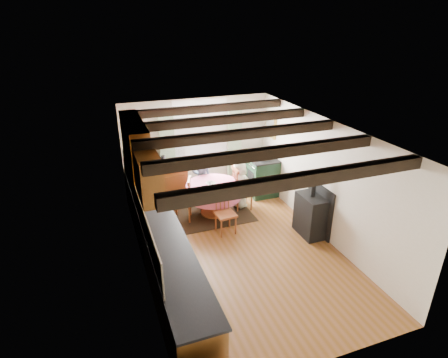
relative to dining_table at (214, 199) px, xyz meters
name	(u,v)px	position (x,y,z in m)	size (l,w,h in m)	color
floor	(238,249)	(0.00, -1.46, -0.37)	(3.60, 5.50, 0.00)	brown
ceiling	(240,129)	(0.00, -1.46, 2.03)	(3.60, 5.50, 0.00)	white
wall_back	(197,147)	(0.00, 1.29, 0.83)	(3.60, 0.00, 2.40)	silver
wall_front	(328,291)	(0.00, -4.21, 0.83)	(3.60, 0.00, 2.40)	silver
wall_left	(139,210)	(-1.80, -1.46, 0.83)	(0.00, 5.50, 2.40)	silver
wall_right	(324,179)	(1.80, -1.46, 0.83)	(0.00, 5.50, 2.40)	silver
beam_a	(303,179)	(0.00, -3.46, 1.94)	(3.60, 0.16, 0.16)	black
beam_b	(266,153)	(0.00, -2.46, 1.94)	(3.60, 0.16, 0.16)	black
beam_c	(240,134)	(0.00, -1.46, 1.94)	(3.60, 0.16, 0.16)	black
beam_d	(220,120)	(0.00, -0.46, 1.94)	(3.60, 0.16, 0.16)	black
beam_e	(205,109)	(0.00, 0.54, 1.94)	(3.60, 0.16, 0.16)	black
splash_left	(137,202)	(-1.78, -1.16, 0.83)	(0.02, 4.50, 0.55)	beige
splash_back	(157,152)	(-1.00, 1.27, 0.83)	(1.40, 0.02, 0.55)	beige
base_cabinet_left	(160,245)	(-1.50, -1.46, 0.07)	(0.60, 5.30, 0.88)	brown
base_cabinet_back	(159,186)	(-1.05, 0.99, 0.07)	(1.30, 0.60, 0.88)	brown
worktop_left	(159,222)	(-1.48, -1.46, 0.53)	(0.64, 5.30, 0.04)	black
worktop_back	(158,168)	(-1.05, 0.97, 0.53)	(1.30, 0.64, 0.04)	black
wall_cabinet_glass	(135,144)	(-1.63, -0.26, 1.58)	(0.34, 1.80, 0.90)	brown
wall_cabinet_solid	(148,176)	(-1.63, -1.76, 1.53)	(0.34, 0.90, 0.70)	brown
window_frame	(201,131)	(0.10, 1.27, 1.23)	(1.34, 0.03, 1.54)	white
window_pane	(200,131)	(0.10, 1.28, 1.23)	(1.20, 0.01, 1.40)	white
curtain_left	(168,156)	(-0.75, 1.19, 0.73)	(0.35, 0.10, 2.10)	#A7C09A
curtain_right	(234,148)	(0.95, 1.19, 0.73)	(0.35, 0.10, 2.10)	#A7C09A
curtain_rod	(201,107)	(0.10, 1.19, 1.83)	(0.03, 0.03, 2.00)	black
wall_picture	(271,125)	(1.77, 0.84, 1.33)	(0.04, 0.50, 0.60)	gold
wall_plate	(237,124)	(1.05, 1.26, 1.33)	(0.30, 0.30, 0.02)	silver
rug	(214,214)	(0.00, 0.00, -0.36)	(1.65, 1.29, 0.01)	black
dining_table	(214,199)	(0.00, 0.00, 0.00)	(1.23, 1.23, 0.74)	#DE6E86
chair_near	(226,213)	(-0.02, -0.82, 0.09)	(0.39, 0.41, 0.92)	brown
chair_left	(182,199)	(-0.72, 0.02, 0.12)	(0.42, 0.44, 0.98)	brown
chair_right	(242,188)	(0.73, 0.08, 0.14)	(0.44, 0.46, 1.03)	brown
aga_range	(259,174)	(1.47, 0.75, 0.11)	(0.68, 1.05, 0.97)	#16301E
cast_iron_stove	(312,205)	(1.58, -1.46, 0.31)	(0.41, 0.68, 1.36)	black
child_far	(202,178)	(-0.07, 0.70, 0.24)	(0.45, 0.29, 1.22)	#3F5468
child_right	(239,184)	(0.69, 0.16, 0.20)	(0.56, 0.37, 1.15)	white
bowl_a	(211,184)	(-0.06, -0.01, 0.40)	(0.22, 0.22, 0.05)	silver
bowl_b	(211,192)	(-0.18, -0.38, 0.40)	(0.18, 0.18, 0.06)	silver
cup	(210,183)	(-0.07, 0.01, 0.41)	(0.09, 0.09, 0.08)	silver
canister_tall	(151,162)	(-1.18, 1.06, 0.67)	(0.14, 0.14, 0.24)	#262628
canister_wide	(159,162)	(-0.99, 1.02, 0.65)	(0.19, 0.19, 0.21)	#262628
canister_slim	(164,161)	(-0.89, 0.99, 0.68)	(0.10, 0.10, 0.27)	#262628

